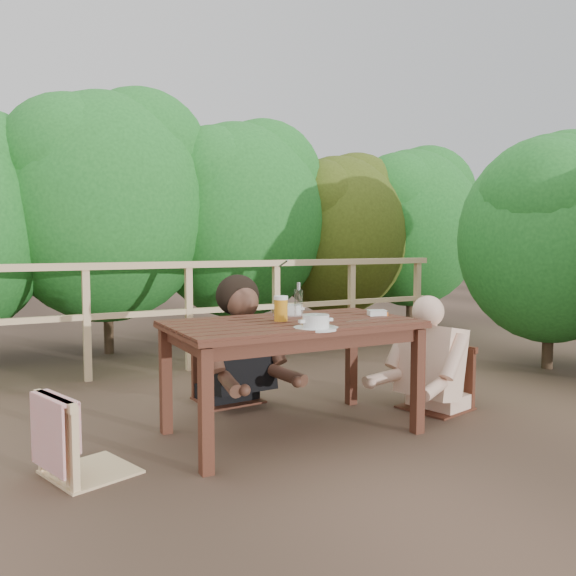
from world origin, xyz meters
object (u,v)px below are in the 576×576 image
bread_roll (311,321)px  butter_tub (377,314)px  beer_glass (281,310)px  diner_right (440,315)px  table (292,378)px  chair_far (228,343)px  chair_right (436,350)px  soup_near (316,322)px  woman (226,304)px  bottle (299,301)px  chair_left (89,394)px  soup_far (291,311)px

bread_roll → butter_tub: 0.64m
beer_glass → butter_tub: (0.68, -0.05, -0.06)m
diner_right → bread_roll: size_ratio=10.81×
diner_right → beer_glass: diner_right is taller
table → chair_far: 0.87m
chair_right → chair_far: bearing=-139.0°
soup_near → woman: bearing=93.4°
beer_glass → bottle: bottle is taller
table → bottle: bottle is taller
woman → butter_tub: (0.69, -0.92, -0.01)m
chair_far → beer_glass: chair_far is taller
woman → soup_near: woman is taller
woman → bread_roll: woman is taller
chair_right → chair_left: bearing=-102.2°
chair_left → soup_far: 1.43m
soup_near → beer_glass: 0.33m
bottle → woman: bearing=105.4°
woman → bread_roll: size_ratio=11.64×
bottle → soup_far: bearing=84.7°
table → soup_near: (-0.01, -0.30, 0.39)m
chair_right → bottle: 1.11m
soup_far → bread_roll: 0.52m
chair_right → beer_glass: (-1.22, 0.03, 0.35)m
soup_near → beer_glass: size_ratio=1.52×
chair_left → bottle: 1.41m
diner_right → butter_tub: (-0.57, -0.02, 0.04)m
chair_far → woman: size_ratio=0.61×
chair_far → bread_roll: 1.13m
chair_far → chair_right: chair_far is taller
chair_left → chair_far: chair_far is taller
diner_right → soup_far: (-1.04, 0.29, 0.06)m
butter_tub → woman: bearing=146.6°
table → soup_far: size_ratio=6.25×
table → beer_glass: 0.43m
chair_left → soup_far: (1.35, 0.34, 0.32)m
bread_roll → chair_far: bearing=94.1°
soup_near → soup_far: (0.15, 0.57, -0.00)m
chair_far → chair_right: size_ratio=1.04×
chair_far → chair_right: 1.51m
beer_glass → soup_near: bearing=-79.4°
table → chair_right: (1.15, -0.01, 0.08)m
chair_right → beer_glass: size_ratio=5.04×
chair_far → butter_tub: (0.69, -0.90, 0.28)m
chair_left → beer_glass: (1.14, 0.08, 0.36)m
chair_left → chair_right: (2.36, 0.05, 0.01)m
chair_far → bottle: 0.83m
diner_right → bread_roll: bearing=86.7°
chair_left → bottle: bottle is taller
soup_near → beer_glass: beer_glass is taller
diner_right → butter_tub: diner_right is taller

